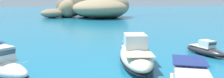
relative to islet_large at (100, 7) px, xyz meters
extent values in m
ellipsoid|color=#9E8966|center=(-0.32, -1.50, -0.45)|extent=(21.44, 25.28, 6.91)
ellipsoid|color=#756651|center=(2.26, -1.04, -0.93)|extent=(16.35, 15.61, 5.95)
ellipsoid|color=#756651|center=(-5.01, 3.42, 1.16)|extent=(17.04, 17.17, 10.14)
ellipsoid|color=#9E8966|center=(4.00, -3.70, -1.30)|extent=(11.54, 10.87, 5.22)
ellipsoid|color=#9E8966|center=(4.46, 0.74, 0.29)|extent=(17.66, 16.78, 8.40)
ellipsoid|color=#756651|center=(0.67, 0.28, -2.29)|extent=(11.75, 12.82, 3.24)
ellipsoid|color=#756651|center=(-13.36, 6.75, -0.40)|extent=(6.93, 7.99, 7.02)
ellipsoid|color=#9E8966|center=(-13.28, 3.81, -1.73)|extent=(8.68, 8.36, 4.36)
ellipsoid|color=#84755B|center=(-17.50, 0.22, -2.25)|extent=(11.97, 12.17, 3.32)
ellipsoid|color=#84755B|center=(-11.22, 2.95, -0.87)|extent=(11.05, 12.50, 6.08)
ellipsoid|color=#9E8966|center=(-11.87, 0.64, -0.65)|extent=(9.65, 9.95, 6.51)
cube|color=navy|center=(-3.96, -75.94, -0.99)|extent=(3.07, 3.39, 0.04)
cylinder|color=silver|center=(-3.07, -76.32, -1.73)|extent=(0.03, 0.03, 1.47)
cylinder|color=silver|center=(-4.84, -75.55, -1.73)|extent=(0.03, 0.03, 1.47)
ellipsoid|color=beige|center=(-4.84, -66.31, -3.01)|extent=(4.69, 10.97, 1.81)
ellipsoid|color=black|center=(-4.84, -66.31, -3.41)|extent=(4.78, 11.19, 0.22)
cube|color=#C6B793|center=(-4.95, -67.10, -2.24)|extent=(3.52, 6.17, 0.06)
cube|color=silver|center=(-4.76, -65.78, -1.46)|extent=(2.64, 3.27, 1.49)
cube|color=#2D4756|center=(-4.55, -64.29, -1.32)|extent=(2.10, 0.62, 0.79)
cylinder|color=silver|center=(-4.24, -62.21, -2.06)|extent=(2.21, 0.36, 0.04)
ellipsoid|color=#2D2D33|center=(4.96, -63.31, -3.39)|extent=(3.10, 6.34, 1.03)
ellipsoid|color=black|center=(4.96, -63.31, -3.62)|extent=(3.16, 6.46, 0.12)
cube|color=#C6B793|center=(4.86, -62.87, -2.95)|extent=(2.24, 3.60, 0.06)
cube|color=silver|center=(5.02, -63.61, -2.50)|extent=(1.62, 1.94, 0.85)
cube|color=#2D4756|center=(5.21, -64.46, -2.41)|extent=(1.20, 0.46, 0.46)
cylinder|color=silver|center=(5.47, -65.63, -2.77)|extent=(1.26, 0.31, 0.04)
cube|color=#2D4756|center=(-17.10, -68.53, -1.71)|extent=(1.48, 1.39, 0.67)
cylinder|color=silver|center=(-15.90, -69.84, -2.32)|extent=(1.42, 1.30, 0.04)
camera|label=1|loc=(-11.63, -89.93, 2.98)|focal=38.29mm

